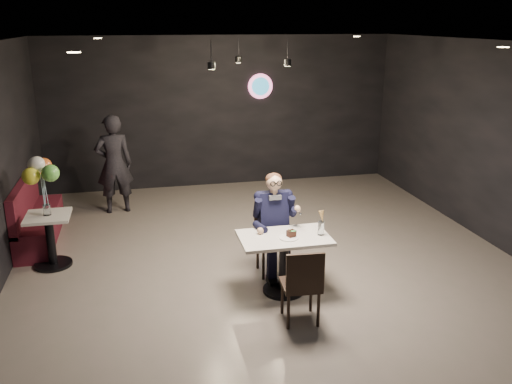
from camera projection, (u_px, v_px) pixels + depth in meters
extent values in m
plane|color=slate|center=(277.00, 279.00, 7.17)|extent=(9.00, 9.00, 0.00)
cube|color=black|center=(246.00, 47.00, 8.16)|extent=(1.40, 1.20, 0.36)
cube|color=white|center=(284.00, 264.00, 6.73)|extent=(1.10, 0.70, 0.75)
cube|color=black|center=(273.00, 241.00, 7.22)|extent=(0.42, 0.46, 0.92)
cube|color=black|center=(301.00, 283.00, 6.06)|extent=(0.45, 0.49, 0.92)
cube|color=black|center=(273.00, 223.00, 7.14)|extent=(0.60, 0.80, 1.44)
cylinder|color=white|center=(289.00, 238.00, 6.56)|extent=(0.24, 0.24, 0.01)
cube|color=black|center=(291.00, 234.00, 6.57)|extent=(0.12, 0.11, 0.07)
ellipsoid|color=#2D8A37|center=(293.00, 231.00, 6.54)|extent=(0.07, 0.04, 0.01)
cylinder|color=silver|center=(321.00, 228.00, 6.64)|extent=(0.08, 0.08, 0.18)
cone|color=#DDB35A|center=(322.00, 216.00, 6.57)|extent=(0.08, 0.08, 0.14)
cube|color=#3F0D15|center=(38.00, 211.00, 8.29)|extent=(0.48, 1.91, 0.96)
cube|color=white|center=(51.00, 241.00, 7.46)|extent=(0.59, 0.59, 0.73)
cylinder|color=silver|center=(47.00, 210.00, 7.32)|extent=(0.10, 0.10, 0.15)
cube|color=yellow|center=(43.00, 180.00, 7.19)|extent=(0.42, 0.42, 0.69)
imported|color=black|center=(114.00, 164.00, 9.44)|extent=(0.68, 0.49, 1.74)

